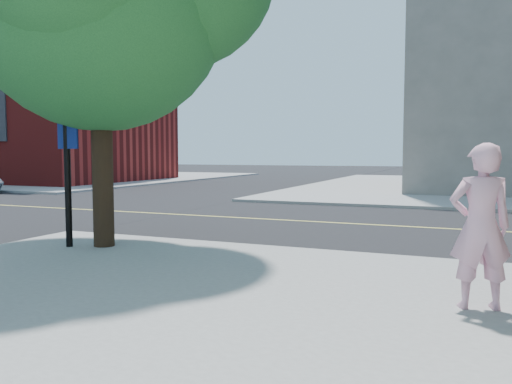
% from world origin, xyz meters
% --- Properties ---
extents(ground, '(140.00, 140.00, 0.00)m').
position_xyz_m(ground, '(0.00, 0.00, 0.00)').
color(ground, black).
rests_on(ground, ground).
extents(road_ew, '(140.00, 9.00, 0.01)m').
position_xyz_m(road_ew, '(0.00, 4.50, 0.01)').
color(road_ew, black).
rests_on(road_ew, ground).
extents(sidewalk_nw, '(26.00, 25.00, 0.12)m').
position_xyz_m(sidewalk_nw, '(-23.00, 21.50, 0.06)').
color(sidewalk_nw, gray).
rests_on(sidewalk_nw, ground).
extents(church, '(15.20, 12.00, 14.40)m').
position_xyz_m(church, '(-20.00, 18.00, 7.18)').
color(church, maroon).
rests_on(church, sidewalk_nw).
extents(man_on_phone, '(0.81, 0.65, 1.93)m').
position_xyz_m(man_on_phone, '(7.76, -2.89, 1.09)').
color(man_on_phone, '#E0A1BC').
rests_on(man_on_phone, sidewalk_se).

